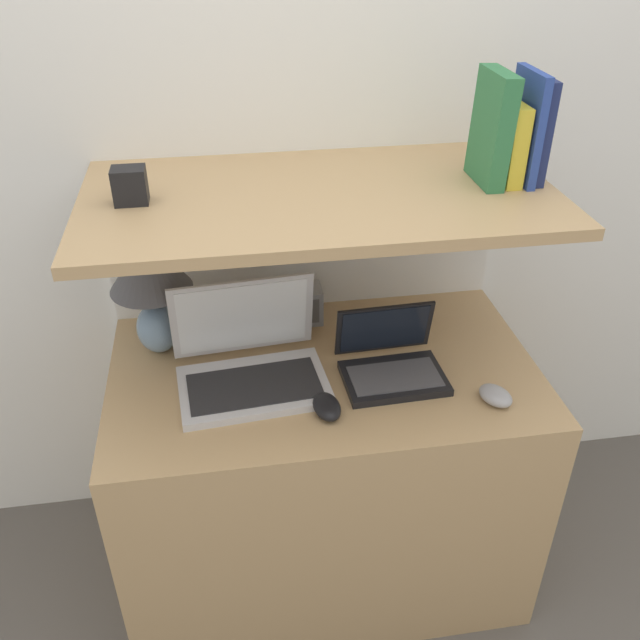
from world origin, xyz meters
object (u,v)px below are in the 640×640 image
object	(u,v)px
book_green	(492,129)
book_blue	(526,127)
table_lamp	(150,277)
laptop_large	(250,363)
computer_mouse	(327,407)
book_yellow	(509,143)
second_mouse	(496,396)
router_box	(299,305)
laptop_small	(391,363)
shelf_gadget	(130,186)
book_navy	(536,130)

from	to	relation	value
book_green	book_blue	bearing A→B (deg)	-0.00
table_lamp	laptop_large	world-z (taller)	table_lamp
computer_mouse	book_yellow	distance (m)	0.75
computer_mouse	second_mouse	distance (m)	0.41
router_box	book_green	distance (m)	0.71
laptop_small	book_green	size ratio (longest dim) A/B	1.02
laptop_large	router_box	size ratio (longest dim) A/B	3.07
laptop_large	shelf_gadget	xyz separation A→B (m)	(-0.23, 0.09, 0.45)
laptop_large	router_box	xyz separation A→B (m)	(0.16, 0.26, 0.00)
computer_mouse	shelf_gadget	size ratio (longest dim) A/B	1.36
book_yellow	book_green	world-z (taller)	book_green
laptop_large	router_box	distance (m)	0.30
book_blue	book_green	world-z (taller)	book_green
table_lamp	laptop_small	distance (m)	0.65
table_lamp	book_yellow	distance (m)	0.94
book_navy	book_yellow	size ratio (longest dim) A/B	1.29
book_yellow	second_mouse	bearing A→B (deg)	-102.54
laptop_large	book_yellow	xyz separation A→B (m)	(0.64, 0.09, 0.50)
table_lamp	second_mouse	world-z (taller)	table_lamp
laptop_large	book_blue	bearing A→B (deg)	7.46
shelf_gadget	computer_mouse	bearing A→B (deg)	-31.64
second_mouse	shelf_gadget	size ratio (longest dim) A/B	1.35
computer_mouse	book_yellow	size ratio (longest dim) A/B	0.59
table_lamp	laptop_large	xyz separation A→B (m)	(0.23, -0.17, -0.17)
second_mouse	book_navy	bearing A→B (deg)	65.48
laptop_large	second_mouse	bearing A→B (deg)	-17.56
laptop_small	shelf_gadget	size ratio (longest dim) A/B	3.25
book_green	laptop_large	bearing A→B (deg)	-171.51
second_mouse	book_blue	world-z (taller)	book_blue
table_lamp	book_blue	distance (m)	0.98
table_lamp	second_mouse	size ratio (longest dim) A/B	3.10
book_green	shelf_gadget	size ratio (longest dim) A/B	3.19
book_blue	book_yellow	size ratio (longest dim) A/B	1.37
laptop_large	laptop_small	bearing A→B (deg)	-5.55
computer_mouse	book_yellow	world-z (taller)	book_yellow
laptop_large	book_yellow	distance (m)	0.82
table_lamp	laptop_large	bearing A→B (deg)	-36.40
router_box	shelf_gadget	size ratio (longest dim) A/B	1.57
laptop_small	book_green	bearing A→B (deg)	27.35
laptop_small	router_box	xyz separation A→B (m)	(-0.20, 0.29, 0.02)
computer_mouse	book_blue	size ratio (longest dim) A/B	0.43
shelf_gadget	book_yellow	bearing A→B (deg)	0.00
laptop_small	computer_mouse	distance (m)	0.23
book_green	shelf_gadget	bearing A→B (deg)	-180.00
second_mouse	book_green	size ratio (longest dim) A/B	0.42
table_lamp	shelf_gadget	bearing A→B (deg)	-92.07
computer_mouse	shelf_gadget	bearing A→B (deg)	148.36
second_mouse	book_navy	distance (m)	0.64
book_navy	router_box	bearing A→B (deg)	162.90
second_mouse	router_box	bearing A→B (deg)	133.75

